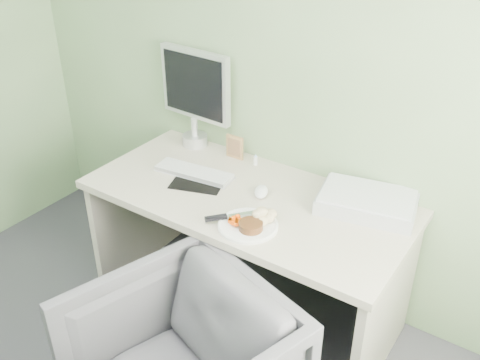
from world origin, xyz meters
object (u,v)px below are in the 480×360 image
Objects in this scene: plate at (248,226)px; monitor at (195,93)px; desk at (246,226)px; scanner at (367,202)px.

monitor is (-0.70, 0.53, 0.30)m from plate.
monitor reaches higher than plate.
plate is 0.49× the size of monitor.
scanner is (0.53, 0.22, 0.22)m from desk.
scanner reaches higher than desk.
desk is 0.61m from scanner.
scanner is at bearing 22.05° from desk.
desk is 0.80m from monitor.
desk is at bearing 125.03° from plate.
desk is 2.91× the size of monitor.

